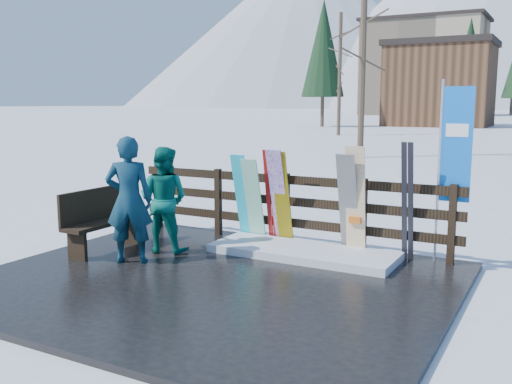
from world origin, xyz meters
The scene contains 16 objects.
ground centered at (0.00, 0.00, 0.00)m, with size 700.00×700.00×0.00m, color white.
deck centered at (0.00, 0.00, 0.04)m, with size 6.00×5.00×0.08m, color black.
fence centered at (0.00, 2.20, 0.74)m, with size 5.60×0.10×1.15m.
snow_patch centered at (0.58, 1.60, 0.14)m, with size 2.80×1.00×0.12m, color white.
bench centered at (-2.30, 0.42, 0.60)m, with size 0.41×1.50×0.97m.
snowboard_0 centered at (-0.68, 1.98, 0.81)m, with size 0.25×0.03×1.50m, color #1DC6DE.
snowboard_1 centered at (-0.48, 1.98, 0.78)m, with size 0.28×0.03×1.44m, color white.
snowboard_2 centered at (0.04, 1.98, 0.85)m, with size 0.26×0.03×1.57m, color #EEC500.
snowboard_3 centered at (-0.02, 1.98, 0.86)m, with size 0.26×0.03×1.62m, color white.
snowboard_4 centered at (1.14, 1.98, 0.85)m, with size 0.28×0.03×1.58m, color black.
snowboard_5 centered at (1.25, 1.98, 0.91)m, with size 0.29×0.03×1.66m, color white.
ski_pair_a centered at (-0.20, 2.05, 0.85)m, with size 0.16×0.29×1.55m.
ski_pair_b centered at (2.00, 2.05, 0.95)m, with size 0.17×0.32×1.74m.
rental_flag centered at (2.54, 2.25, 1.69)m, with size 0.45×0.04×2.60m.
person_front centered at (-1.47, 0.11, 0.99)m, with size 0.66×0.44×1.82m, color #124C5B.
person_back centered at (-1.42, 0.84, 0.89)m, with size 0.79×0.61×1.62m, color #086758.
Camera 1 is at (3.95, -6.02, 2.35)m, focal length 40.00 mm.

